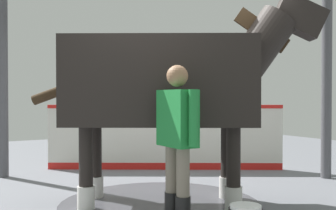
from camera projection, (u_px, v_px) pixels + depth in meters
name	position (u px, v px, depth m)	size (l,w,h in m)	color
ground_plane	(151.00, 200.00, 5.15)	(16.00, 16.00, 0.02)	slate
wet_patch	(160.00, 203.00, 4.95)	(2.43, 2.43, 0.00)	#4C4C54
barrier_wall	(165.00, 139.00, 7.25)	(2.24, 3.58, 1.15)	silver
roof_post_near	(327.00, 85.00, 6.47)	(0.16, 0.16, 2.95)	#4C4C51
roof_post_far	(3.00, 85.00, 6.55)	(0.16, 0.16, 2.95)	#4C4C51
horse	(169.00, 83.00, 4.92)	(2.17, 3.12, 2.52)	black
handler	(177.00, 134.00, 4.06)	(0.65, 0.22, 1.60)	black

